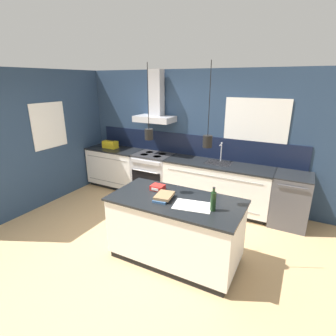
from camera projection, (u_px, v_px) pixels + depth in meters
name	position (u px, v px, depth m)	size (l,w,h in m)	color
ground_plane	(138.00, 242.00, 4.08)	(16.00, 16.00, 0.00)	tan
wall_back	(189.00, 134.00, 5.34)	(5.60, 2.14, 2.60)	navy
wall_left	(56.00, 136.00, 5.32)	(0.08, 3.80, 2.60)	navy
counter_run_left	(116.00, 167.00, 6.12)	(1.27, 0.64, 0.91)	black
counter_run_sink	(216.00, 186.00, 5.05)	(2.04, 0.64, 1.28)	black
oven_range	(154.00, 174.00, 5.67)	(0.78, 0.66, 0.91)	#B5B5BA
dishwasher	(290.00, 200.00, 4.47)	(0.60, 0.65, 0.91)	#4C4C51
kitchen_island	(175.00, 229.00, 3.58)	(1.76, 0.89, 0.91)	black
bottle_on_island	(213.00, 201.00, 3.10)	(0.07, 0.07, 0.30)	#193319
book_stack	(164.00, 197.00, 3.44)	(0.24, 0.33, 0.07)	#335684
red_supply_box	(158.00, 187.00, 3.72)	(0.18, 0.16, 0.07)	red
paper_pile	(193.00, 206.00, 3.25)	(0.51, 0.38, 0.01)	silver
yellow_toolbox	(110.00, 144.00, 6.01)	(0.34, 0.18, 0.19)	gold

